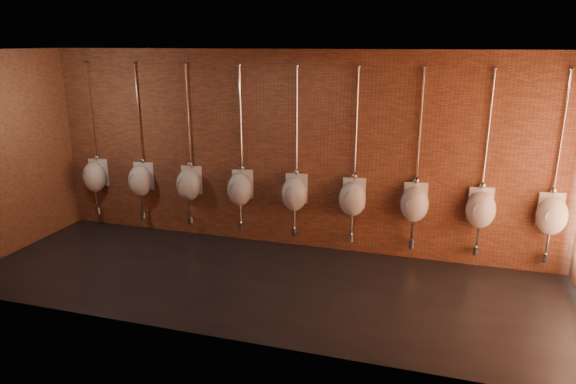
# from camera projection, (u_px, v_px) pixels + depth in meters

# --- Properties ---
(ground) EXTENTS (8.50, 8.50, 0.00)m
(ground) POSITION_uv_depth(u_px,v_px,m) (262.00, 282.00, 7.34)
(ground) COLOR black
(ground) RESTS_ON ground
(room_shell) EXTENTS (8.54, 3.04, 3.22)m
(room_shell) POSITION_uv_depth(u_px,v_px,m) (260.00, 143.00, 6.77)
(room_shell) COLOR black
(room_shell) RESTS_ON ground
(urinal_0) EXTENTS (0.48, 0.44, 2.72)m
(urinal_0) POSITION_uv_depth(u_px,v_px,m) (95.00, 176.00, 9.33)
(urinal_0) COLOR white
(urinal_0) RESTS_ON ground
(urinal_1) EXTENTS (0.48, 0.44, 2.72)m
(urinal_1) POSITION_uv_depth(u_px,v_px,m) (140.00, 180.00, 9.07)
(urinal_1) COLOR white
(urinal_1) RESTS_ON ground
(urinal_2) EXTENTS (0.48, 0.44, 2.72)m
(urinal_2) POSITION_uv_depth(u_px,v_px,m) (189.00, 184.00, 8.80)
(urinal_2) COLOR white
(urinal_2) RESTS_ON ground
(urinal_3) EXTENTS (0.48, 0.44, 2.72)m
(urinal_3) POSITION_uv_depth(u_px,v_px,m) (240.00, 188.00, 8.54)
(urinal_3) COLOR white
(urinal_3) RESTS_ON ground
(urinal_4) EXTENTS (0.48, 0.44, 2.72)m
(urinal_4) POSITION_uv_depth(u_px,v_px,m) (294.00, 193.00, 8.28)
(urinal_4) COLOR white
(urinal_4) RESTS_ON ground
(urinal_5) EXTENTS (0.48, 0.44, 2.72)m
(urinal_5) POSITION_uv_depth(u_px,v_px,m) (353.00, 198.00, 8.02)
(urinal_5) COLOR white
(urinal_5) RESTS_ON ground
(urinal_6) EXTENTS (0.48, 0.44, 2.72)m
(urinal_6) POSITION_uv_depth(u_px,v_px,m) (414.00, 203.00, 7.76)
(urinal_6) COLOR white
(urinal_6) RESTS_ON ground
(urinal_7) EXTENTS (0.48, 0.44, 2.72)m
(urinal_7) POSITION_uv_depth(u_px,v_px,m) (481.00, 209.00, 7.50)
(urinal_7) COLOR white
(urinal_7) RESTS_ON ground
(urinal_8) EXTENTS (0.48, 0.44, 2.72)m
(urinal_8) POSITION_uv_depth(u_px,v_px,m) (552.00, 215.00, 7.24)
(urinal_8) COLOR white
(urinal_8) RESTS_ON ground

